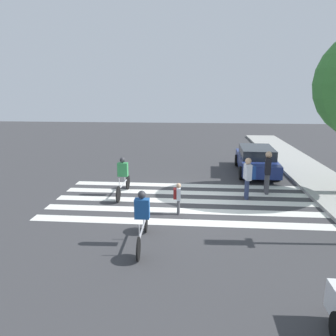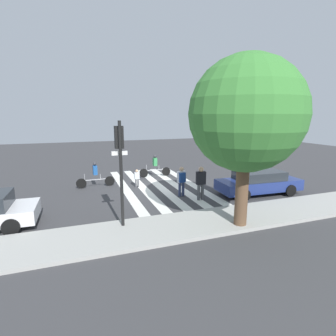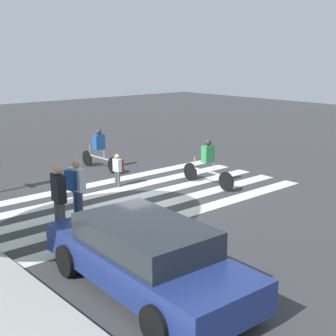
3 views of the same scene
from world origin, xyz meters
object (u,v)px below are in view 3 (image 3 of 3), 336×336
at_px(pedestrian_child_with_backpack, 118,168).
at_px(cyclist_far_lane, 208,160).
at_px(pedestrian_adult_tall_backpack, 76,184).
at_px(car_parked_far_curb, 145,255).
at_px(pedestrian_adult_blue_shirt, 59,195).
at_px(cyclist_mid_street, 99,148).

bearing_deg(pedestrian_child_with_backpack, cyclist_far_lane, -132.04).
height_order(pedestrian_adult_tall_backpack, car_parked_far_curb, pedestrian_adult_tall_backpack).
height_order(pedestrian_adult_tall_backpack, cyclist_far_lane, pedestrian_adult_tall_backpack).
bearing_deg(pedestrian_adult_blue_shirt, cyclist_mid_street, 148.02).
relative_size(pedestrian_child_with_backpack, cyclist_far_lane, 0.48).
distance_m(pedestrian_adult_blue_shirt, pedestrian_adult_tall_backpack, 1.13).
xyz_separation_m(pedestrian_child_with_backpack, pedestrian_adult_tall_backpack, (-1.88, 2.66, 0.31)).
xyz_separation_m(pedestrian_adult_blue_shirt, pedestrian_adult_tall_backpack, (0.71, -0.88, -0.04)).
bearing_deg(pedestrian_adult_tall_backpack, car_parked_far_curb, -22.82).
height_order(cyclist_far_lane, car_parked_far_curb, cyclist_far_lane).
xyz_separation_m(pedestrian_adult_tall_backpack, cyclist_far_lane, (0.02, -4.97, -0.10)).
bearing_deg(cyclist_far_lane, cyclist_mid_street, 19.98).
relative_size(pedestrian_child_with_backpack, car_parked_far_curb, 0.23).
bearing_deg(pedestrian_adult_blue_shirt, cyclist_far_lane, 106.40).
distance_m(pedestrian_adult_blue_shirt, pedestrian_child_with_backpack, 4.39).
xyz_separation_m(pedestrian_child_with_backpack, cyclist_far_lane, (-1.86, -2.31, 0.21)).
height_order(pedestrian_child_with_backpack, car_parked_far_curb, car_parked_far_curb).
xyz_separation_m(pedestrian_adult_tall_backpack, cyclist_mid_street, (4.27, -3.50, -0.10)).
bearing_deg(car_parked_far_curb, pedestrian_adult_tall_backpack, -11.46).
relative_size(cyclist_mid_street, cyclist_far_lane, 1.00).
distance_m(pedestrian_child_with_backpack, pedestrian_adult_tall_backpack, 3.27).
relative_size(cyclist_far_lane, car_parked_far_curb, 0.49).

